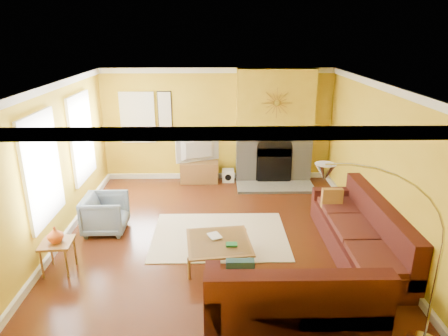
{
  "coord_description": "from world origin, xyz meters",
  "views": [
    {
      "loc": [
        -0.02,
        -6.43,
        3.51
      ],
      "look_at": [
        0.11,
        0.4,
        1.15
      ],
      "focal_mm": 32.0,
      "sensor_mm": 36.0,
      "label": 1
    }
  ],
  "objects_px": {
    "side_table": "(59,257)",
    "arc_lamp": "(383,264)",
    "media_console": "(199,172)",
    "armchair": "(106,214)",
    "coffee_table": "(219,252)",
    "sectional_sofa": "(301,238)"
  },
  "relations": [
    {
      "from": "media_console",
      "to": "side_table",
      "type": "height_order",
      "value": "side_table"
    },
    {
      "from": "sectional_sofa",
      "to": "arc_lamp",
      "type": "bearing_deg",
      "value": -74.7
    },
    {
      "from": "coffee_table",
      "to": "media_console",
      "type": "relative_size",
      "value": 1.08
    },
    {
      "from": "media_console",
      "to": "side_table",
      "type": "relative_size",
      "value": 1.8
    },
    {
      "from": "media_console",
      "to": "armchair",
      "type": "distance_m",
      "value": 2.98
    },
    {
      "from": "coffee_table",
      "to": "side_table",
      "type": "height_order",
      "value": "side_table"
    },
    {
      "from": "side_table",
      "to": "arc_lamp",
      "type": "distance_m",
      "value": 4.6
    },
    {
      "from": "arc_lamp",
      "to": "media_console",
      "type": "bearing_deg",
      "value": 112.17
    },
    {
      "from": "sectional_sofa",
      "to": "side_table",
      "type": "xyz_separation_m",
      "value": [
        -3.72,
        -0.14,
        -0.2
      ]
    },
    {
      "from": "media_console",
      "to": "side_table",
      "type": "bearing_deg",
      "value": -117.6
    },
    {
      "from": "media_console",
      "to": "arc_lamp",
      "type": "distance_m",
      "value": 5.95
    },
    {
      "from": "armchair",
      "to": "arc_lamp",
      "type": "bearing_deg",
      "value": -128.28
    },
    {
      "from": "sectional_sofa",
      "to": "arc_lamp",
      "type": "height_order",
      "value": "arc_lamp"
    },
    {
      "from": "armchair",
      "to": "arc_lamp",
      "type": "relative_size",
      "value": 0.34
    },
    {
      "from": "sectional_sofa",
      "to": "coffee_table",
      "type": "distance_m",
      "value": 1.31
    },
    {
      "from": "sectional_sofa",
      "to": "media_console",
      "type": "height_order",
      "value": "sectional_sofa"
    },
    {
      "from": "sectional_sofa",
      "to": "media_console",
      "type": "relative_size",
      "value": 3.84
    },
    {
      "from": "coffee_table",
      "to": "side_table",
      "type": "xyz_separation_m",
      "value": [
        -2.44,
        -0.2,
        0.06
      ]
    },
    {
      "from": "media_console",
      "to": "armchair",
      "type": "xyz_separation_m",
      "value": [
        -1.61,
        -2.51,
        0.1
      ]
    },
    {
      "from": "sectional_sofa",
      "to": "media_console",
      "type": "distance_m",
      "value": 4.06
    },
    {
      "from": "sectional_sofa",
      "to": "armchair",
      "type": "relative_size",
      "value": 4.58
    },
    {
      "from": "armchair",
      "to": "media_console",
      "type": "bearing_deg",
      "value": -33.46
    }
  ]
}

